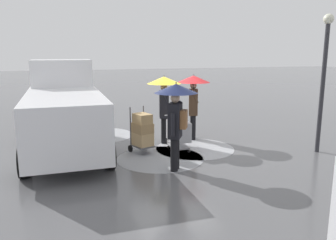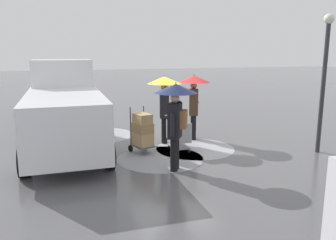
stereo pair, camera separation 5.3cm
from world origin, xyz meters
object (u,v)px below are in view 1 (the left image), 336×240
object	(u,v)px
pedestrian_pink_side	(176,107)
street_lamp	(324,69)
cargo_van_parked_right	(64,111)
pedestrian_white_side	(193,92)
shopping_cart_vendor	(179,132)
hand_dolly_boxes	(142,131)
pedestrian_black_side	(164,93)

from	to	relation	value
pedestrian_pink_side	street_lamp	bearing A→B (deg)	-177.60
cargo_van_parked_right	pedestrian_white_side	world-z (taller)	cargo_van_parked_right
street_lamp	cargo_van_parked_right	bearing A→B (deg)	-17.80
shopping_cart_vendor	street_lamp	world-z (taller)	street_lamp
shopping_cart_vendor	hand_dolly_boxes	bearing A→B (deg)	-6.18
hand_dolly_boxes	pedestrian_pink_side	size ratio (longest dim) A/B	0.61
hand_dolly_boxes	cargo_van_parked_right	bearing A→B (deg)	-21.64
shopping_cart_vendor	pedestrian_white_side	world-z (taller)	pedestrian_white_side
pedestrian_pink_side	street_lamp	world-z (taller)	street_lamp
hand_dolly_boxes	pedestrian_black_side	world-z (taller)	pedestrian_black_side
cargo_van_parked_right	pedestrian_pink_side	xyz separation A→B (m)	(-2.54, 2.41, 0.39)
pedestrian_white_side	cargo_van_parked_right	bearing A→B (deg)	2.44
shopping_cart_vendor	pedestrian_pink_side	distance (m)	1.88
hand_dolly_boxes	street_lamp	distance (m)	5.34
shopping_cart_vendor	pedestrian_black_side	xyz separation A→B (m)	(0.15, -0.96, 1.02)
hand_dolly_boxes	pedestrian_white_side	size ratio (longest dim) A/B	0.61
cargo_van_parked_right	pedestrian_pink_side	bearing A→B (deg)	136.48
pedestrian_black_side	shopping_cart_vendor	bearing A→B (deg)	98.78
hand_dolly_boxes	pedestrian_black_side	bearing A→B (deg)	-136.72
pedestrian_white_side	street_lamp	bearing A→B (deg)	140.64
shopping_cart_vendor	pedestrian_pink_side	bearing A→B (deg)	68.30
cargo_van_parked_right	pedestrian_white_side	xyz separation A→B (m)	(-4.01, -0.17, 0.41)
pedestrian_pink_side	cargo_van_parked_right	bearing A→B (deg)	-43.52
pedestrian_black_side	pedestrian_white_side	bearing A→B (deg)	-171.88
cargo_van_parked_right	pedestrian_black_side	xyz separation A→B (m)	(-2.98, -0.02, 0.41)
pedestrian_white_side	street_lamp	distance (m)	3.86
shopping_cart_vendor	pedestrian_white_side	distance (m)	1.75
shopping_cart_vendor	hand_dolly_boxes	size ratio (longest dim) A/B	0.79
shopping_cart_vendor	pedestrian_black_side	size ratio (longest dim) A/B	0.49
cargo_van_parked_right	street_lamp	size ratio (longest dim) A/B	1.39
hand_dolly_boxes	pedestrian_white_side	distance (m)	2.37
hand_dolly_boxes	pedestrian_white_side	world-z (taller)	pedestrian_white_side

